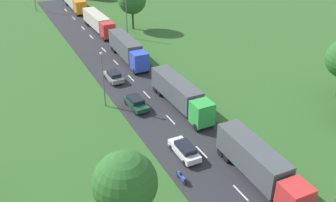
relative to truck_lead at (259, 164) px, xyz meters
The scene contains 15 objects.
road 12.98m from the truck_lead, 101.12° to the left, with size 10.00×140.00×0.06m, color #2B2B30.
lane_marking_centre 10.74m from the truck_lead, 103.56° to the left, with size 0.16×124.34×0.01m.
truck_lead is the anchor object (origin of this frame).
truck_second 16.60m from the truck_lead, 89.60° to the left, with size 2.64×12.91×3.60m.
truck_third 35.07m from the truck_lead, 90.36° to the left, with size 2.76×13.22×3.72m.
truck_fourth 52.15m from the truck_lead, 90.01° to the left, with size 2.73×13.64×3.42m.
truck_fifth 70.94m from the truck_lead, 90.13° to the left, with size 2.62×13.20×3.60m.
car_second 8.34m from the truck_lead, 123.03° to the left, with size 1.81×4.59×1.52m.
car_third 19.87m from the truck_lead, 105.16° to the left, with size 2.11×4.68×1.45m.
car_fourth 28.70m from the truck_lead, 100.34° to the left, with size 1.96×4.16×1.55m.
motorcycle_courier 7.73m from the truck_lead, 153.15° to the left, with size 0.28×1.94×0.91m.
lamppost_second 23.30m from the truck_lead, 112.00° to the left, with size 0.36×0.36×7.75m.
lamppost_third 46.29m from the truck_lead, 85.14° to the left, with size 0.36×0.36×7.78m.
tree_oak 14.50m from the truck_lead, behind, with size 5.12×5.12×8.39m.
tree_elm 51.28m from the truck_lead, 82.17° to the left, with size 5.77×5.77×8.99m.
Camera 1 is at (-18.62, -10.66, 25.40)m, focal length 40.91 mm.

